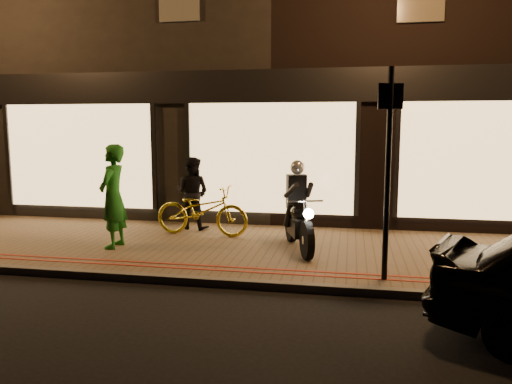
# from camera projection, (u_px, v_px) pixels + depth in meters

# --- Properties ---
(ground) EXTENTS (90.00, 90.00, 0.00)m
(ground) POSITION_uv_depth(u_px,v_px,m) (226.00, 288.00, 7.17)
(ground) COLOR black
(ground) RESTS_ON ground
(sidewalk) EXTENTS (50.00, 4.00, 0.12)m
(sidewalk) POSITION_uv_depth(u_px,v_px,m) (253.00, 250.00, 9.10)
(sidewalk) COLOR brown
(sidewalk) RESTS_ON ground
(kerb_stone) EXTENTS (50.00, 0.14, 0.12)m
(kerb_stone) POSITION_uv_depth(u_px,v_px,m) (227.00, 283.00, 7.21)
(kerb_stone) COLOR #59544C
(kerb_stone) RESTS_ON ground
(red_kerb_lines) EXTENTS (50.00, 0.26, 0.01)m
(red_kerb_lines) POSITION_uv_depth(u_px,v_px,m) (235.00, 269.00, 7.68)
(red_kerb_lines) COLOR #99230D
(red_kerb_lines) RESTS_ON sidewalk
(building_row) EXTENTS (48.00, 10.11, 8.50)m
(building_row) POSITION_uv_depth(u_px,v_px,m) (297.00, 62.00, 15.35)
(building_row) COLOR black
(building_row) RESTS_ON ground
(motorcycle) EXTENTS (0.81, 1.88, 1.59)m
(motorcycle) POSITION_uv_depth(u_px,v_px,m) (298.00, 215.00, 8.87)
(motorcycle) COLOR black
(motorcycle) RESTS_ON sidewalk
(sign_post) EXTENTS (0.35, 0.12, 3.00)m
(sign_post) POSITION_uv_depth(u_px,v_px,m) (388.00, 163.00, 6.96)
(sign_post) COLOR black
(sign_post) RESTS_ON sidewalk
(bicycle_gold) EXTENTS (1.97, 0.83, 1.01)m
(bicycle_gold) POSITION_uv_depth(u_px,v_px,m) (202.00, 210.00, 10.00)
(bicycle_gold) COLOR gold
(bicycle_gold) RESTS_ON sidewalk
(person_green) EXTENTS (0.47, 0.70, 1.87)m
(person_green) POSITION_uv_depth(u_px,v_px,m) (113.00, 196.00, 8.95)
(person_green) COLOR #1E711E
(person_green) RESTS_ON sidewalk
(person_dark) EXTENTS (0.84, 0.71, 1.54)m
(person_dark) POSITION_uv_depth(u_px,v_px,m) (192.00, 193.00, 10.61)
(person_dark) COLOR black
(person_dark) RESTS_ON sidewalk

